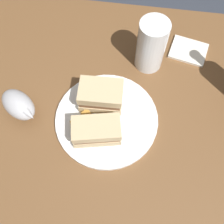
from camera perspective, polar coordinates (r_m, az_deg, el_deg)
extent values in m
plane|color=#333842|center=(1.43, 0.61, -12.09)|extent=(6.00, 6.00, 0.00)
cube|color=brown|center=(1.09, 0.79, -7.98)|extent=(1.22, 0.83, 0.71)
cylinder|color=white|center=(0.74, -1.14, -1.54)|extent=(0.28, 0.28, 0.01)
cube|color=#CCB284|center=(0.75, -2.28, 2.69)|extent=(0.12, 0.08, 0.03)
cube|color=brown|center=(0.73, -2.34, 3.49)|extent=(0.11, 0.08, 0.02)
cube|color=#CCB284|center=(0.71, -2.41, 4.33)|extent=(0.12, 0.08, 0.03)
cube|color=#CCB284|center=(0.71, -3.21, -4.49)|extent=(0.13, 0.09, 0.02)
cube|color=brown|center=(0.69, -3.29, -3.96)|extent=(0.13, 0.09, 0.01)
cube|color=#CCB284|center=(0.68, -3.37, -3.40)|extent=(0.13, 0.09, 0.02)
cube|color=gold|center=(0.72, -4.82, -2.66)|extent=(0.04, 0.04, 0.02)
cube|color=#B77F33|center=(0.73, -4.72, -1.45)|extent=(0.05, 0.05, 0.02)
cube|color=gold|center=(0.73, -6.99, -2.24)|extent=(0.05, 0.04, 0.02)
cylinder|color=white|center=(0.79, 8.28, 13.75)|extent=(0.08, 0.08, 0.16)
cylinder|color=orange|center=(0.82, 7.86, 11.78)|extent=(0.07, 0.07, 0.07)
cylinder|color=#B7B7BC|center=(0.79, -18.47, 0.44)|extent=(0.04, 0.04, 0.02)
ellipsoid|color=#B7B7BC|center=(0.76, -19.20, 1.51)|extent=(0.13, 0.12, 0.05)
ellipsoid|color=#381E0F|center=(0.76, -19.35, 1.74)|extent=(0.11, 0.10, 0.02)
cone|color=#B7B7BC|center=(0.73, -16.99, -0.61)|extent=(0.04, 0.04, 0.02)
cube|color=silver|center=(0.90, 15.86, 12.35)|extent=(0.13, 0.11, 0.01)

